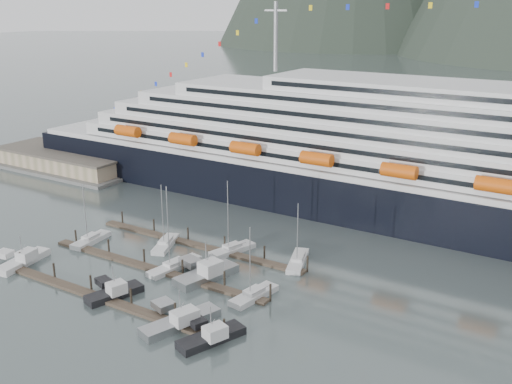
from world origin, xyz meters
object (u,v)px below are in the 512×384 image
Objects in this scene: trawler_b at (114,292)px; trawler_e at (206,273)px; trawler_c at (180,320)px; sailboat_f at (232,250)px; sailboat_h at (254,296)px; warehouse at (66,161)px; trawler_d at (211,336)px; cruise_ship at (435,168)px; sailboat_d at (175,266)px; sailboat_c at (166,244)px; trawler_a at (22,260)px; sailboat_a at (91,240)px; sailboat_g at (298,261)px.

trawler_e reaches higher than trawler_b.
sailboat_f is at bearing 36.62° from trawler_c.
sailboat_f is 1.15× the size of sailboat_h.
trawler_d is (89.89, -52.67, -1.44)m from warehouse.
cruise_ship is 60.03m from sailboat_d.
sailboat_c reaches higher than trawler_a.
trawler_a is at bearing 106.88° from trawler_b.
trawler_a reaches higher than warehouse.
trawler_d is (1.67, -14.23, 0.38)m from sailboat_h.
sailboat_h is 14.00m from trawler_c.
cruise_ship is 18.12× the size of trawler_a.
sailboat_c is 13.62m from sailboat_f.
sailboat_a is at bearing 102.34° from trawler_e.
sailboat_a is 1.31× the size of trawler_b.
sailboat_d reaches higher than sailboat_c.
warehouse is 3.67× the size of sailboat_g.
trawler_c is at bearing 152.61° from sailboat_g.
trawler_c is at bearing -31.74° from warehouse.
trawler_e is (-12.67, 15.94, 0.16)m from trawler_d.
sailboat_h is 1.13× the size of trawler_a.
sailboat_f is (26.92, 10.98, 0.02)m from sailboat_a.
sailboat_d is (22.26, -0.81, 0.01)m from sailboat_a.
trawler_b is at bearing -99.96° from trawler_a.
trawler_b is at bearing -131.53° from sailboat_a.
trawler_c reaches higher than trawler_d.
sailboat_c is 1.17× the size of trawler_a.
sailboat_c is at bearing 71.10° from trawler_d.
sailboat_g is 0.96× the size of trawler_c.
trawler_d is (28.06, -23.35, 0.39)m from sailboat_c.
sailboat_g reaches higher than trawler_b.
cruise_ship is 40.04m from sailboat_g.
sailboat_d is at bearing 174.95° from sailboat_f.
sailboat_h is (26.39, -9.12, 0.00)m from sailboat_c.
trawler_c is at bearing -120.63° from sailboat_a.
trawler_a is at bearing 126.87° from sailboat_d.
trawler_d is (19.90, -16.19, 0.37)m from sailboat_d.
sailboat_g is 1.08× the size of trawler_a.
trawler_c is at bearing -129.40° from sailboat_d.
trawler_b is at bearing -118.00° from cruise_ship.
trawler_d is (6.48, -1.09, -0.04)m from trawler_c.
trawler_b reaches higher than warehouse.
sailboat_h is at bearing -41.49° from trawler_b.
sailboat_h is at bearing -1.55° from trawler_c.
warehouse is 84.90m from trawler_b.
trawler_d is at bearing -164.46° from sailboat_h.
sailboat_f is at bearing -91.55° from sailboat_c.
sailboat_c reaches higher than warehouse.
cruise_ship is at bearing -12.14° from trawler_e.
sailboat_a is at bearing 94.93° from sailboat_h.
trawler_e is (-24.80, -49.68, -11.07)m from cruise_ship.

